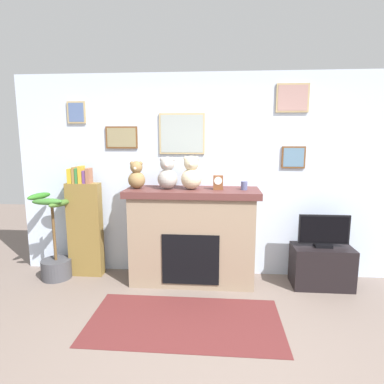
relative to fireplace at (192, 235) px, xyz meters
name	(u,v)px	position (x,y,z in m)	size (l,w,h in m)	color
ground_plane	(211,375)	(0.28, -1.67, -0.60)	(12.00, 12.00, 0.00)	#6F5F57
back_wall	(215,176)	(0.27, 0.33, 0.71)	(5.20, 0.15, 2.60)	silver
fireplace	(192,235)	(0.00, 0.00, 0.00)	(1.62, 0.60, 1.18)	gray
bookshelf	(85,226)	(-1.41, 0.07, 0.07)	(0.43, 0.16, 1.45)	olive
potted_plant	(55,252)	(-1.76, -0.07, -0.24)	(0.52, 0.47, 1.11)	#3F3F44
tv_stand	(321,266)	(1.58, -0.03, -0.35)	(0.70, 0.40, 0.50)	black
television	(324,232)	(1.58, -0.03, 0.09)	(0.60, 0.14, 0.40)	black
area_rug	(185,321)	(0.00, -0.95, -0.59)	(1.91, 0.99, 0.01)	#562222
candle_jar	(244,186)	(0.62, -0.02, 0.64)	(0.08, 0.08, 0.10)	#4C517A
mantel_clock	(218,182)	(0.31, -0.02, 0.67)	(0.12, 0.09, 0.17)	brown
teddy_bear_grey	(137,176)	(-0.68, -0.02, 0.74)	(0.21, 0.21, 0.34)	olive
teddy_bear_cream	(167,174)	(-0.30, -0.02, 0.76)	(0.24, 0.24, 0.39)	#A19C95
teddy_bear_brown	(191,174)	(-0.01, -0.02, 0.77)	(0.25, 0.25, 0.40)	beige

